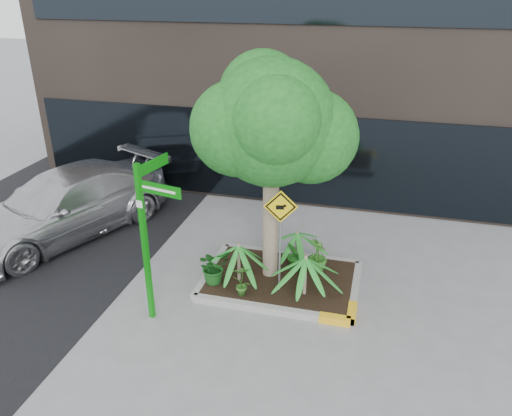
% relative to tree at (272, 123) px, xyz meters
% --- Properties ---
extents(ground, '(80.00, 80.00, 0.00)m').
position_rel_tree_xyz_m(ground, '(0.07, -0.43, -3.53)').
color(ground, gray).
rests_on(ground, ground).
extents(asphalt_road, '(7.00, 80.00, 0.01)m').
position_rel_tree_xyz_m(asphalt_road, '(-6.43, -0.43, -3.53)').
color(asphalt_road, black).
rests_on(asphalt_road, ground).
extents(planter, '(3.35, 2.36, 0.15)m').
position_rel_tree_xyz_m(planter, '(0.30, -0.16, -3.43)').
color(planter, '#9E9E99').
rests_on(planter, ground).
extents(tree, '(3.22, 2.86, 4.84)m').
position_rel_tree_xyz_m(tree, '(0.00, 0.00, 0.00)').
color(tree, tan).
rests_on(tree, ground).
extents(palm_front, '(1.01, 1.01, 1.12)m').
position_rel_tree_xyz_m(palm_front, '(0.87, -0.61, -2.54)').
color(palm_front, tan).
rests_on(palm_front, ground).
extents(palm_left, '(0.99, 0.99, 1.10)m').
position_rel_tree_xyz_m(palm_left, '(-0.59, -0.43, -2.56)').
color(palm_left, tan).
rests_on(palm_left, ground).
extents(palm_back, '(0.87, 0.87, 0.97)m').
position_rel_tree_xyz_m(palm_back, '(0.47, 0.64, -2.66)').
color(palm_back, tan).
rests_on(palm_back, ground).
extents(parked_car, '(4.42, 6.11, 1.64)m').
position_rel_tree_xyz_m(parked_car, '(-5.55, 0.77, -2.71)').
color(parked_car, silver).
rests_on(parked_car, ground).
extents(shrub_a, '(0.95, 0.95, 0.75)m').
position_rel_tree_xyz_m(shrub_a, '(-1.08, -0.66, -3.01)').
color(shrub_a, '#175319').
rests_on(shrub_a, planter).
extents(shrub_b, '(0.47, 0.47, 0.77)m').
position_rel_tree_xyz_m(shrub_b, '(0.98, 0.32, -3.00)').
color(shrub_b, '#317021').
rests_on(shrub_b, planter).
extents(shrub_c, '(0.49, 0.49, 0.72)m').
position_rel_tree_xyz_m(shrub_c, '(-0.36, -0.98, -3.02)').
color(shrub_c, '#2C611E').
rests_on(shrub_c, planter).
extents(shrub_d, '(0.47, 0.47, 0.74)m').
position_rel_tree_xyz_m(shrub_d, '(0.50, 0.20, -3.01)').
color(shrub_d, '#1F641C').
rests_on(shrub_d, planter).
extents(street_sign_post, '(0.93, 1.06, 3.20)m').
position_rel_tree_xyz_m(street_sign_post, '(-1.85, -1.88, -1.56)').
color(street_sign_post, '#0C880F').
rests_on(street_sign_post, ground).
extents(cattle_sign, '(0.67, 0.23, 2.21)m').
position_rel_tree_xyz_m(cattle_sign, '(0.31, -0.51, -1.89)').
color(cattle_sign, slate).
rests_on(cattle_sign, ground).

